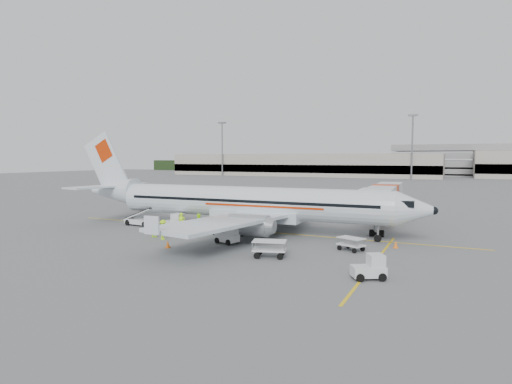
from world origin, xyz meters
TOP-DOWN VIEW (x-y plane):
  - ground at (0.00, 0.00)m, footprint 360.00×360.00m
  - stripe_lead at (0.00, 0.00)m, footprint 44.00×0.20m
  - stripe_cross at (14.00, -8.00)m, footprint 0.20×20.00m
  - terminal_west at (-40.00, 130.00)m, footprint 110.00×22.00m
  - parking_garage at (25.00, 160.00)m, footprint 62.00×24.00m
  - treeline at (0.00, 175.00)m, footprint 300.00×3.00m
  - mast_west at (-70.00, 118.00)m, footprint 3.20×1.20m
  - mast_center at (5.00, 118.00)m, footprint 3.20×1.20m
  - aircraft at (0.47, -0.74)m, footprint 37.79×30.04m
  - jet_bridge at (12.24, 8.48)m, footprint 3.77×17.41m
  - belt_loader at (-12.04, -2.00)m, footprint 4.92×2.27m
  - tug_fore at (14.35, -12.51)m, footprint 2.29×1.97m
  - tug_mid at (1.26, -6.56)m, footprint 2.21×1.62m
  - tug_aft at (-7.17, -2.66)m, footprint 2.20×1.27m
  - cart_loaded_a at (-0.91, -3.26)m, footprint 2.73×2.26m
  - cart_loaded_b at (-5.03, -4.34)m, footprint 2.30×1.50m
  - cart_empty_a at (6.64, -9.81)m, footprint 2.76×2.07m
  - cart_empty_b at (11.62, -4.99)m, footprint 2.39×1.98m
  - cone_nose at (14.71, -2.38)m, footprint 0.40×0.40m
  - cone_port at (-4.49, 12.72)m, footprint 0.43×0.43m
  - cone_stbd at (-2.30, -10.21)m, footprint 0.39×0.39m
  - crew_a at (-5.85, -3.15)m, footprint 0.79×0.81m
  - crew_b at (-3.94, -2.97)m, footprint 1.12×1.03m
  - crew_c at (-4.81, -7.53)m, footprint 0.73×1.20m
  - crew_d at (-6.26, -6.97)m, footprint 1.04×0.61m

SIDE VIEW (x-z plane):
  - ground at x=0.00m, z-range 0.00..0.00m
  - stripe_lead at x=0.00m, z-range 0.00..0.01m
  - stripe_cross at x=14.00m, z-range 0.00..0.01m
  - cone_stbd at x=-2.30m, z-range 0.00..0.64m
  - cone_nose at x=14.71m, z-range 0.00..0.65m
  - cone_port at x=-4.49m, z-range 0.00..0.69m
  - cart_empty_b at x=11.62m, z-range 0.00..1.08m
  - cart_loaded_b at x=-5.03m, z-range 0.00..1.14m
  - cart_loaded_a at x=-0.91m, z-range 0.00..1.23m
  - cart_empty_a at x=6.64m, z-range 0.00..1.28m
  - tug_mid at x=1.26m, z-range 0.00..1.53m
  - tug_fore at x=14.35m, z-range 0.00..1.54m
  - crew_d at x=-6.26m, z-range 0.00..1.66m
  - tug_aft at x=-7.17m, z-range 0.00..1.70m
  - crew_c at x=-4.81m, z-range 0.00..1.81m
  - crew_b at x=-3.94m, z-range 0.00..1.86m
  - crew_a at x=-5.85m, z-range 0.00..1.88m
  - belt_loader at x=-12.04m, z-range 0.00..2.58m
  - jet_bridge at x=12.24m, z-range 0.00..4.55m
  - treeline at x=0.00m, z-range 0.00..6.00m
  - terminal_west at x=-40.00m, z-range 0.00..9.00m
  - aircraft at x=0.47m, z-range 0.00..10.18m
  - parking_garage at x=25.00m, z-range 0.00..14.00m
  - mast_west at x=-70.00m, z-range 0.00..22.00m
  - mast_center at x=5.00m, z-range 0.00..22.00m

